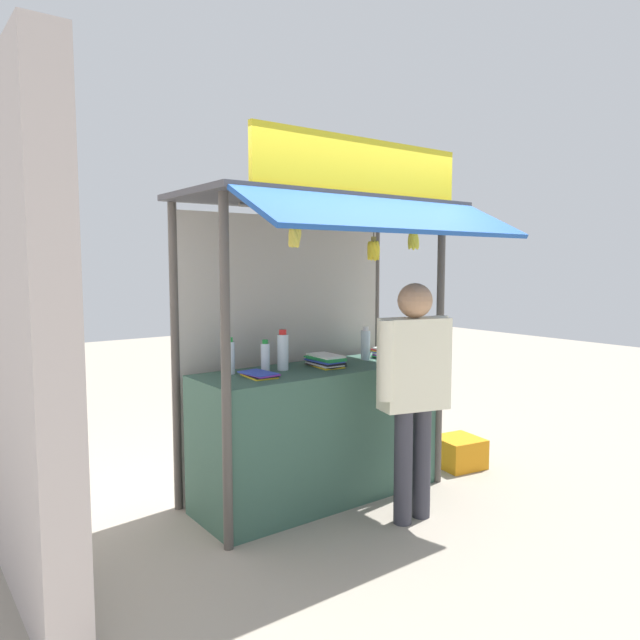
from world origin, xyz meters
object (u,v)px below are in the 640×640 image
water_bottle_rear_center (283,351)px  banana_bunch_leftmost (294,237)px  banana_bunch_inner_left (373,250)px  banana_bunch_rightmost (413,240)px  magazine_stack_mid_right (392,353)px  water_bottle_center (366,344)px  magazine_stack_front_right (259,375)px  water_bottle_back_left (230,357)px  water_bottle_left (265,357)px  magazine_stack_back_right (325,361)px  plastic_crate (458,452)px  vendor_person (414,379)px

water_bottle_rear_center → banana_bunch_leftmost: (-0.23, -0.50, 0.79)m
banana_bunch_inner_left → banana_bunch_rightmost: same height
banana_bunch_leftmost → magazine_stack_mid_right: bearing=18.2°
banana_bunch_rightmost → water_bottle_center: bearing=92.4°
banana_bunch_inner_left → magazine_stack_front_right: bearing=151.2°
water_bottle_back_left → magazine_stack_front_right: bearing=-62.7°
water_bottle_left → magazine_stack_back_right: (0.46, -0.09, -0.06)m
banana_bunch_leftmost → magazine_stack_front_right: bearing=95.3°
water_bottle_center → banana_bunch_leftmost: banana_bunch_leftmost is taller
magazine_stack_front_right → plastic_crate: magazine_stack_front_right is taller
water_bottle_center → plastic_crate: bearing=-16.9°
water_bottle_left → banana_bunch_rightmost: size_ratio=0.99×
water_bottle_back_left → magazine_stack_back_right: size_ratio=0.83×
water_bottle_back_left → magazine_stack_mid_right: water_bottle_back_left is taller
banana_bunch_rightmost → magazine_stack_back_right: bearing=137.2°
water_bottle_rear_center → banana_bunch_leftmost: size_ratio=1.26×
water_bottle_rear_center → magazine_stack_front_right: water_bottle_rear_center is taller
water_bottle_center → magazine_stack_mid_right: size_ratio=0.88×
banana_bunch_inner_left → plastic_crate: size_ratio=0.86×
plastic_crate → magazine_stack_front_right: bearing=175.6°
magazine_stack_front_right → water_bottle_rear_center: bearing=24.3°
magazine_stack_front_right → water_bottle_center: bearing=6.0°
water_bottle_rear_center → water_bottle_center: bearing=-0.9°
vendor_person → water_bottle_center: bearing=-91.9°
water_bottle_rear_center → magazine_stack_back_right: bearing=-11.8°
magazine_stack_back_right → banana_bunch_leftmost: bearing=-142.9°
water_bottle_back_left → water_bottle_left: (0.24, -0.07, -0.01)m
water_bottle_center → magazine_stack_front_right: size_ratio=0.96×
magazine_stack_front_right → plastic_crate: bearing=-4.4°
water_bottle_left → water_bottle_center: bearing=-2.0°
water_bottle_center → magazine_stack_back_right: water_bottle_center is taller
banana_bunch_leftmost → vendor_person: banana_bunch_leftmost is taller
water_bottle_center → water_bottle_left: bearing=178.0°
water_bottle_back_left → magazine_stack_back_right: water_bottle_back_left is taller
water_bottle_center → magazine_stack_mid_right: 0.24m
water_bottle_left → banana_bunch_rightmost: bearing=-29.1°
magazine_stack_front_right → banana_bunch_leftmost: size_ratio=1.19×
water_bottle_rear_center → vendor_person: 0.95m
magazine_stack_front_right → banana_bunch_rightmost: (1.06, -0.38, 0.91)m
magazine_stack_front_right → banana_bunch_leftmost: (0.03, -0.37, 0.91)m
vendor_person → plastic_crate: 1.46m
water_bottle_left → magazine_stack_back_right: 0.48m
magazine_stack_back_right → vendor_person: bearing=-74.1°
water_bottle_rear_center → vendor_person: bearing=-55.6°
magazine_stack_front_right → magazine_stack_mid_right: magazine_stack_mid_right is taller
magazine_stack_back_right → banana_bunch_leftmost: (-0.56, -0.43, 0.88)m
water_bottle_left → banana_bunch_rightmost: (0.93, -0.52, 0.82)m
magazine_stack_front_right → magazine_stack_back_right: (0.60, 0.05, 0.03)m
magazine_stack_back_right → banana_bunch_rightmost: banana_bunch_rightmost is taller
magazine_stack_back_right → magazine_stack_mid_right: bearing=-2.1°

